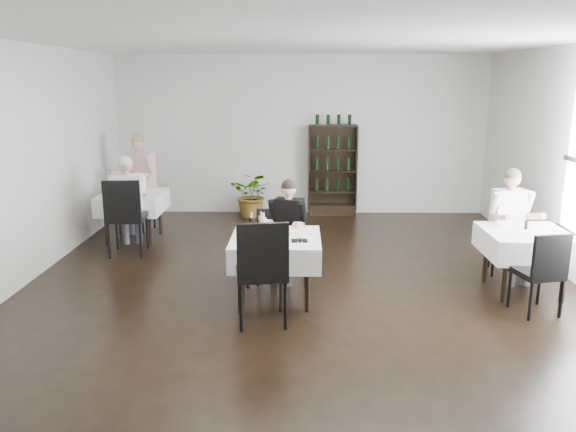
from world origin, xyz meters
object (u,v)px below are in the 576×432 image
object	(u,v)px
potted_tree	(253,194)
diner_main	(287,223)
wine_shelf	(332,171)
main_table	(276,249)

from	to	relation	value
potted_tree	diner_main	distance (m)	3.49
wine_shelf	main_table	bearing A→B (deg)	-101.78
wine_shelf	main_table	world-z (taller)	wine_shelf
diner_main	potted_tree	bearing A→B (deg)	101.94
diner_main	main_table	bearing A→B (deg)	-99.21
main_table	diner_main	world-z (taller)	diner_main
main_table	diner_main	size ratio (longest dim) A/B	0.79
main_table	diner_main	xyz separation A→B (m)	(0.11, 0.70, 0.14)
wine_shelf	potted_tree	xyz separation A→B (m)	(-1.50, -0.21, -0.41)
potted_tree	diner_main	world-z (taller)	diner_main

